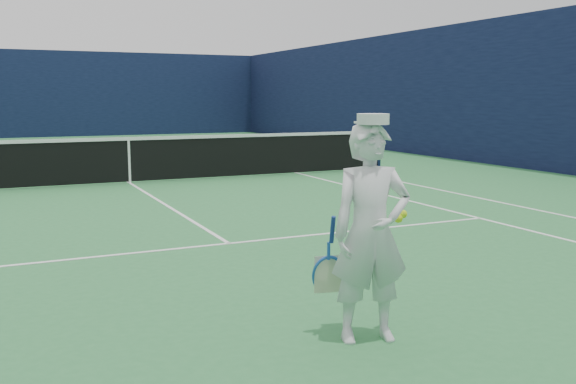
{
  "coord_description": "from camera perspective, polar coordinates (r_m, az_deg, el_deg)",
  "views": [
    {
      "loc": [
        -2.68,
        -14.01,
        1.87
      ],
      "look_at": [
        -0.11,
        -8.45,
        0.96
      ],
      "focal_mm": 40.0,
      "sensor_mm": 36.0,
      "label": 1
    }
  ],
  "objects": [
    {
      "name": "ground",
      "position": [
        14.39,
        -13.87,
        0.75
      ],
      "size": [
        80.0,
        80.0,
        0.0
      ],
      "primitive_type": "plane",
      "color": "#2C743C",
      "rests_on": "ground"
    },
    {
      "name": "windscreen_fence",
      "position": [
        14.27,
        -14.15,
        8.74
      ],
      "size": [
        20.12,
        36.12,
        4.0
      ],
      "color": "#0E1634",
      "rests_on": "ground"
    },
    {
      "name": "tennis_net",
      "position": [
        14.33,
        -13.94,
        2.95
      ],
      "size": [
        12.88,
        0.09,
        1.07
      ],
      "color": "#141E4C",
      "rests_on": "ground"
    },
    {
      "name": "tennis_player",
      "position": [
        4.92,
        7.35,
        -3.56
      ],
      "size": [
        0.74,
        0.6,
        1.75
      ],
      "rotation": [
        0.0,
        0.0,
        -0.22
      ],
      "color": "white",
      "rests_on": "ground"
    },
    {
      "name": "court_markings",
      "position": [
        14.39,
        -13.87,
        0.77
      ],
      "size": [
        11.03,
        23.83,
        0.01
      ],
      "color": "white",
      "rests_on": "ground"
    }
  ]
}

